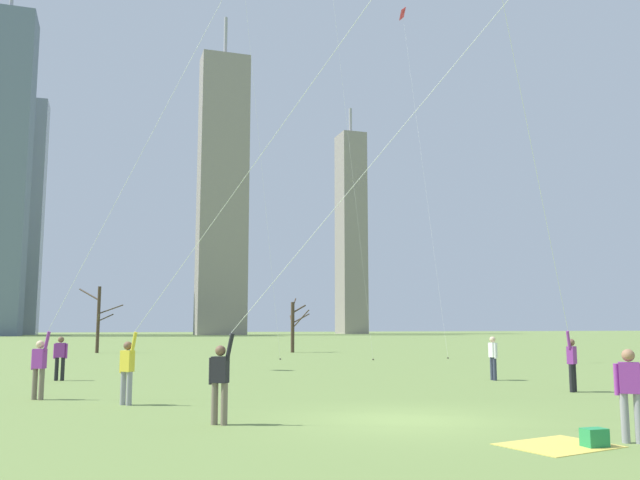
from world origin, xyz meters
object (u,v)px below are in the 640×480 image
(kite_flyer_foreground_left_yellow, at_px, (177,294))
(bystander_far_off_by_trees, at_px, (493,356))
(picnic_spot, at_px, (579,441))
(kite_flyer_midfield_center_blue, at_px, (128,191))
(bare_tree_leftmost, at_px, (98,317))
(kite_flyer_midfield_left_green, at_px, (554,268))
(bystander_strolling_midfield, at_px, (60,356))
(bystander_watching_nearby, at_px, (630,390))
(distant_kite_drifting_right_red, at_px, (405,33))
(kite_flyer_foreground_right_pink, at_px, (343,224))
(bare_tree_right_of_center, at_px, (294,324))

(kite_flyer_foreground_left_yellow, xyz_separation_m, bystander_far_off_by_trees, (12.23, 5.00, -1.92))
(kite_flyer_foreground_left_yellow, height_order, picnic_spot, kite_flyer_foreground_left_yellow)
(kite_flyer_foreground_left_yellow, relative_size, kite_flyer_midfield_center_blue, 0.54)
(bare_tree_leftmost, bearing_deg, kite_flyer_midfield_left_green, -70.28)
(kite_flyer_midfield_center_blue, distance_m, bystander_strolling_midfield, 9.02)
(bystander_watching_nearby, bearing_deg, distant_kite_drifting_right_red, 70.21)
(kite_flyer_foreground_left_yellow, xyz_separation_m, picnic_spot, (6.01, -7.30, -2.73))
(kite_flyer_midfield_left_green, height_order, kite_flyer_midfield_center_blue, kite_flyer_midfield_center_blue)
(kite_flyer_foreground_right_pink, height_order, bare_tree_leftmost, kite_flyer_foreground_right_pink)
(bystander_strolling_midfield, xyz_separation_m, picnic_spot, (9.23, -17.14, -0.81))
(bystander_strolling_midfield, bearing_deg, bare_tree_leftmost, 87.60)
(bystander_watching_nearby, height_order, picnic_spot, bystander_watching_nearby)
(kite_flyer_foreground_left_yellow, relative_size, distant_kite_drifting_right_red, 0.44)
(kite_flyer_foreground_left_yellow, distance_m, picnic_spot, 9.84)
(bare_tree_right_of_center, bearing_deg, distant_kite_drifting_right_red, -33.84)
(kite_flyer_midfield_left_green, bearing_deg, picnic_spot, -125.71)
(bystander_far_off_by_trees, xyz_separation_m, bare_tree_leftmost, (-14.36, 30.85, 1.77))
(distant_kite_drifting_right_red, bearing_deg, kite_flyer_midfield_left_green, -107.31)
(bystander_far_off_by_trees, height_order, picnic_spot, bystander_far_off_by_trees)
(bystander_far_off_by_trees, distance_m, picnic_spot, 13.81)
(bystander_watching_nearby, height_order, distant_kite_drifting_right_red, distant_kite_drifting_right_red)
(kite_flyer_foreground_right_pink, distance_m, bare_tree_right_of_center, 37.69)
(bystander_strolling_midfield, relative_size, bystander_watching_nearby, 1.00)
(kite_flyer_midfield_center_blue, bearing_deg, bystander_watching_nearby, -50.18)
(kite_flyer_foreground_left_yellow, xyz_separation_m, bare_tree_leftmost, (-2.13, 35.85, -0.15))
(kite_flyer_foreground_left_yellow, distance_m, distant_kite_drifting_right_red, 39.80)
(bare_tree_leftmost, bearing_deg, bystander_strolling_midfield, -92.40)
(bystander_strolling_midfield, height_order, distant_kite_drifting_right_red, distant_kite_drifting_right_red)
(kite_flyer_foreground_right_pink, xyz_separation_m, bare_tree_right_of_center, (9.25, 36.48, -1.93))
(kite_flyer_foreground_right_pink, relative_size, bystander_far_off_by_trees, 10.01)
(kite_flyer_midfield_left_green, height_order, bare_tree_leftmost, kite_flyer_midfield_left_green)
(bare_tree_leftmost, bearing_deg, kite_flyer_foreground_right_pink, -82.95)
(kite_flyer_midfield_center_blue, bearing_deg, kite_flyer_foreground_right_pink, -59.88)
(bystander_watching_nearby, height_order, bare_tree_leftmost, bare_tree_leftmost)
(distant_kite_drifting_right_red, height_order, picnic_spot, distant_kite_drifting_right_red)
(kite_flyer_foreground_right_pink, distance_m, kite_flyer_midfield_center_blue, 8.26)
(bystander_strolling_midfield, distance_m, bystander_watching_nearby, 20.05)
(kite_flyer_foreground_right_pink, xyz_separation_m, kite_flyer_midfield_left_green, (8.05, 3.87, -0.35))
(bystander_watching_nearby, distance_m, distant_kite_drifting_right_red, 43.56)
(kite_flyer_foreground_left_yellow, distance_m, kite_flyer_midfield_left_green, 10.95)
(kite_flyer_foreground_left_yellow, distance_m, bystander_watching_nearby, 10.40)
(bystander_far_off_by_trees, relative_size, picnic_spot, 0.79)
(bystander_watching_nearby, bearing_deg, kite_flyer_foreground_left_yellow, 134.01)
(kite_flyer_midfield_center_blue, relative_size, bystander_strolling_midfield, 13.47)
(distant_kite_drifting_right_red, bearing_deg, bystander_far_off_by_trees, -108.20)
(bare_tree_leftmost, bearing_deg, distant_kite_drifting_right_red, -21.92)
(bystander_watching_nearby, xyz_separation_m, distant_kite_drifting_right_red, (12.41, 34.49, 23.53))
(kite_flyer_midfield_left_green, height_order, bystander_watching_nearby, kite_flyer_midfield_left_green)
(bystander_strolling_midfield, xyz_separation_m, bare_tree_leftmost, (1.09, 26.01, 1.77))
(bystander_strolling_midfield, height_order, bystander_watching_nearby, same)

